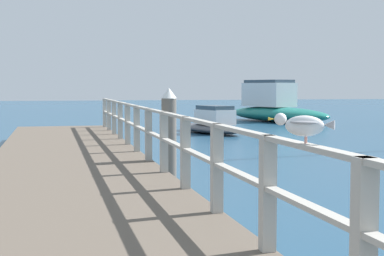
{
  "coord_description": "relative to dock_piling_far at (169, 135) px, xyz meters",
  "views": [
    {
      "loc": [
        -0.34,
        0.88,
        1.84
      ],
      "look_at": [
        2.2,
        11.7,
        1.06
      ],
      "focal_mm": 55.91,
      "sensor_mm": 36.0,
      "label": 1
    }
  ],
  "objects": [
    {
      "name": "boat_5",
      "position": [
        9.22,
        18.43,
        -0.19
      ],
      "size": [
        4.46,
        7.59,
        2.19
      ],
      "rotation": [
        0.0,
        0.0,
        0.33
      ],
      "color": "#197266",
      "rests_on": "ground_plane"
    },
    {
      "name": "boat_2",
      "position": [
        3.95,
        11.65,
        -0.56
      ],
      "size": [
        2.48,
        4.49,
        1.1
      ],
      "rotation": [
        0.0,
        0.0,
        3.41
      ],
      "color": "#4C4C51",
      "rests_on": "ground_plane"
    },
    {
      "name": "seagull_background",
      "position": [
        -0.39,
        -7.04,
        0.65
      ],
      "size": [
        0.42,
        0.3,
        0.21
      ],
      "rotation": [
        0.0,
        0.0,
        0.98
      ],
      "color": "white",
      "rests_on": "pier_railing"
    },
    {
      "name": "pier_deck",
      "position": [
        -1.8,
        -0.73,
        -0.69
      ],
      "size": [
        3.0,
        22.32,
        0.45
      ],
      "primitive_type": "cube",
      "color": "brown",
      "rests_on": "ground_plane"
    },
    {
      "name": "pier_railing",
      "position": [
        -0.38,
        -0.73,
        0.14
      ],
      "size": [
        0.12,
        20.84,
        0.98
      ],
      "color": "#B2ADA3",
      "rests_on": "pier_deck"
    },
    {
      "name": "dock_piling_far",
      "position": [
        0.0,
        0.0,
        0.0
      ],
      "size": [
        0.29,
        0.29,
        1.82
      ],
      "color": "#6B6056",
      "rests_on": "ground_plane"
    }
  ]
}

